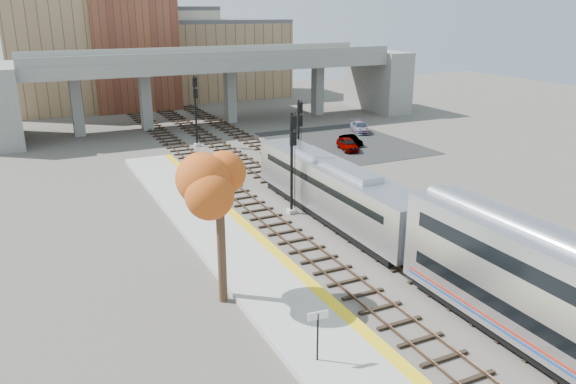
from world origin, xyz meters
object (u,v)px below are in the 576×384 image
signal_mast_far (196,111)px  tree (219,192)px  locomotive (334,189)px  signal_mast_mid (299,142)px  car_a (348,144)px  car_c (360,127)px  signal_mast_near (292,164)px  car_b (351,140)px

signal_mast_far → tree: (-8.88, -33.43, 2.05)m
locomotive → signal_mast_mid: bearing=78.0°
car_a → car_c: (6.08, 7.08, -0.04)m
locomotive → car_c: locomotive is taller
signal_mast_near → signal_mast_mid: 8.14m
tree → signal_mast_mid: bearing=52.8°
tree → locomotive: bearing=34.9°
locomotive → signal_mast_near: (-2.10, 2.42, 1.48)m
locomotive → car_c: bearing=53.7°
signal_mast_mid → car_a: (9.64, 7.57, -2.79)m
signal_mast_far → car_a: bearing=-32.5°
tree → car_a: (22.62, 24.67, -5.21)m
signal_mast_mid → car_c: 21.67m
signal_mast_near → car_c: size_ratio=1.75×
locomotive → car_c: 29.95m
signal_mast_near → car_c: (19.82, 21.67, -3.10)m
signal_mast_mid → signal_mast_far: signal_mast_far is taller
signal_mast_mid → car_b: bearing=40.2°
car_b → locomotive: bearing=-125.6°
signal_mast_far → signal_mast_near: bearing=-90.0°
locomotive → car_c: (17.72, 24.09, -1.62)m
signal_mast_mid → tree: tree is taller
signal_mast_far → tree: tree is taller
tree → car_b: size_ratio=2.42×
signal_mast_near → car_a: 20.28m
signal_mast_mid → car_b: signal_mast_mid is taller
locomotive → signal_mast_far: size_ratio=2.51×
locomotive → signal_mast_near: size_ratio=2.56×
locomotive → car_b: (13.21, 18.91, -1.70)m
car_a → tree: bearing=-119.8°
car_a → signal_mast_mid: bearing=-129.1°
car_a → car_c: car_a is taller
signal_mast_near → signal_mast_mid: size_ratio=1.06×
signal_mast_near → car_b: 22.72m
signal_mast_near → tree: size_ratio=0.93×
signal_mast_far → tree: bearing=-104.9°
car_a → car_c: bearing=62.0°
tree → car_c: (28.70, 31.74, -5.25)m
signal_mast_mid → signal_mast_far: 16.84m
car_c → signal_mast_near: bearing=-115.1°
car_b → car_c: (4.51, 5.19, 0.07)m
signal_mast_far → car_c: (19.82, -1.69, -3.20)m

